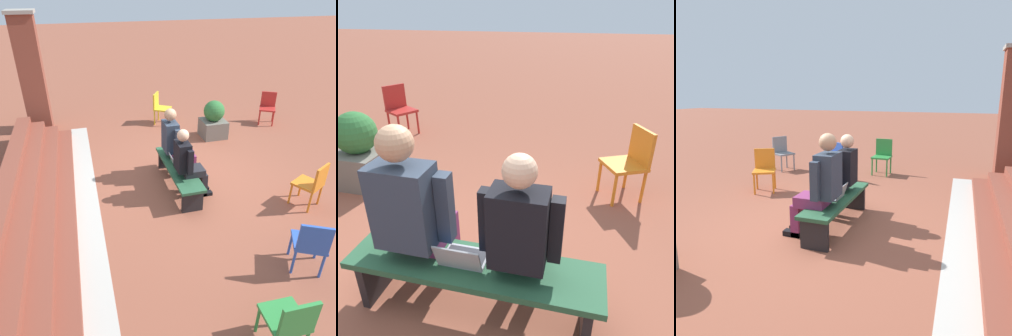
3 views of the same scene
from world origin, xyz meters
TOP-DOWN VIEW (x-y plane):
  - ground_plane at (0.00, 0.00)m, footprint 60.00×60.00m
  - concrete_strip at (-0.25, 1.98)m, footprint 6.97×0.40m
  - brick_steps at (-0.25, 2.93)m, footprint 6.17×1.20m
  - brick_pillar_right_of_steps at (3.46, 2.91)m, footprint 0.64×0.64m
  - bench at (-0.25, 0.24)m, footprint 1.80×0.44m
  - person_student at (-0.58, 0.17)m, footprint 0.53×0.68m
  - person_adult at (0.19, 0.17)m, footprint 0.60×0.76m
  - laptop at (-0.18, 0.25)m, footprint 0.32×0.29m
  - plastic_chair_far_left at (2.29, -3.13)m, footprint 0.58×0.58m
  - plastic_chair_near_bench_left at (-2.72, -0.80)m, footprint 0.57×0.57m
  - plastic_chair_near_bench_right at (-1.45, -1.78)m, footprint 0.56×0.56m
  - plastic_chair_by_pillar at (-3.63, 0.12)m, footprint 0.44×0.44m
  - plastic_chair_mid_courtyard at (3.06, -0.25)m, footprint 0.58×0.58m
  - planter at (1.79, -1.31)m, footprint 0.60×0.60m

SIDE VIEW (x-z plane):
  - ground_plane at x=0.00m, z-range 0.00..0.00m
  - concrete_strip at x=-0.25m, z-range 0.00..0.01m
  - brick_steps at x=-0.25m, z-range -0.07..0.52m
  - bench at x=-0.25m, z-range 0.13..0.58m
  - planter at x=1.79m, z-range -0.03..0.91m
  - plastic_chair_far_left at x=2.29m, z-range 0.06..0.90m
  - plastic_chair_near_bench_left at x=-2.72m, z-range 0.06..0.90m
  - plastic_chair_near_bench_right at x=-1.45m, z-range 0.06..0.90m
  - plastic_chair_by_pillar at x=-3.63m, z-range 0.06..0.90m
  - plastic_chair_mid_courtyard at x=3.06m, z-range 0.06..0.90m
  - laptop at x=-0.18m, z-range 0.39..0.61m
  - person_student at x=-0.58m, z-range 0.05..1.38m
  - person_adult at x=0.19m, z-range 0.04..1.47m
  - brick_pillar_right_of_steps at x=3.46m, z-range 0.01..2.92m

